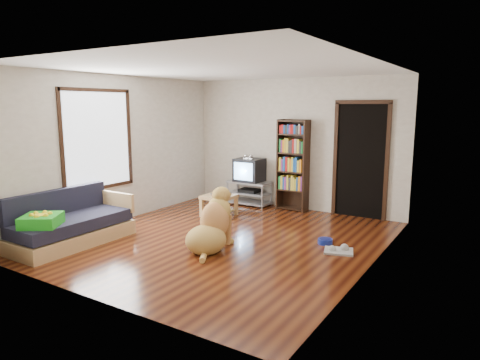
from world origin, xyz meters
The scene contains 18 objects.
ground centered at (0.00, 0.00, 0.00)m, with size 5.00×5.00×0.00m, color #57260F.
ceiling centered at (0.00, 0.00, 2.60)m, with size 5.00×5.00×0.00m, color white.
wall_back centered at (0.00, 2.50, 1.30)m, with size 4.50×4.50×0.00m, color beige.
wall_front centered at (0.00, -2.50, 1.30)m, with size 4.50×4.50×0.00m, color beige.
wall_left centered at (-2.25, 0.00, 1.30)m, with size 5.00×5.00×0.00m, color beige.
wall_right centered at (2.25, 0.00, 1.30)m, with size 5.00×5.00×0.00m, color beige.
green_cushion centered at (-1.75, -1.94, 0.50)m, with size 0.48×0.48×0.16m, color green.
laptop centered at (-0.91, 1.11, 0.41)m, with size 0.30×0.20×0.02m, color #B9B9BD.
dog_bowl centered at (1.41, 0.62, 0.04)m, with size 0.22×0.22×0.08m, color navy.
grey_rag centered at (1.71, 0.37, 0.01)m, with size 0.40×0.32×0.03m, color #A9A9A9.
window centered at (-2.23, -0.50, 1.50)m, with size 0.03×1.46×1.70m.
doorway centered at (1.35, 2.48, 1.12)m, with size 1.03×0.05×2.19m.
tv_stand centered at (-0.90, 2.25, 0.27)m, with size 0.90×0.45×0.50m.
crt_tv centered at (-0.90, 2.27, 0.74)m, with size 0.55×0.52×0.58m.
bookshelf centered at (0.05, 2.34, 1.00)m, with size 0.60×0.30×1.80m.
sofa centered at (-1.87, -1.38, 0.26)m, with size 0.80×1.80×0.80m.
coffee_table centered at (-0.91, 1.14, 0.28)m, with size 0.55×0.55×0.40m.
dog centered at (0.09, -0.46, 0.34)m, with size 0.58×1.11×0.92m.
Camera 1 is at (3.62, -5.33, 2.07)m, focal length 32.00 mm.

